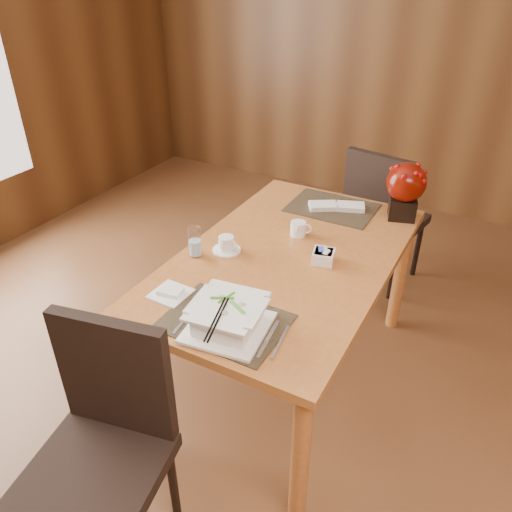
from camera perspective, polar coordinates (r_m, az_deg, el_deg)
The scene contains 15 objects.
ground at distance 2.40m, azimuth -3.61°, elevation -22.25°, with size 6.00×6.00×0.00m, color brown.
back_wall at distance 4.28m, azimuth 19.16°, elevation 22.86°, with size 5.00×0.02×2.80m, color brown.
dining_table at distance 2.33m, azimuth 3.62°, elevation -1.90°, with size 0.90×1.50×0.75m.
placemat_near at distance 1.88m, azimuth -3.57°, elevation -7.50°, with size 0.45×0.33×0.01m, color black.
placemat_far at distance 2.73m, azimuth 8.69°, elevation 5.49°, with size 0.45×0.33×0.01m, color black.
soup_setting at distance 1.81m, azimuth -3.26°, elevation -7.05°, with size 0.32×0.32×0.12m.
coffee_cup at distance 2.29m, azimuth -3.41°, elevation 1.27°, with size 0.13×0.13×0.07m.
water_glass at distance 2.25m, azimuth -7.02°, elevation 1.65°, with size 0.06×0.06×0.14m, color silver.
creamer_jug at distance 2.43m, azimuth 4.83°, elevation 3.13°, with size 0.10×0.10×0.07m, color white, non-canonical shape.
sugar_caddy at distance 2.23m, azimuth 7.71°, elevation -0.05°, with size 0.09×0.09×0.06m, color white.
berry_decor at distance 2.64m, azimuth 16.72°, elevation 7.50°, with size 0.20×0.20×0.29m.
napkins_far at distance 2.71m, azimuth 9.43°, elevation 5.62°, with size 0.29×0.10×0.03m, color white, non-canonical shape.
bread_plate at distance 2.04m, azimuth -9.72°, elevation -4.29°, with size 0.14×0.14×0.01m, color white.
near_chair at distance 1.87m, azimuth -16.98°, elevation -19.05°, with size 0.51×0.52×0.94m.
far_chair at distance 3.24m, azimuth 14.11°, elevation 4.87°, with size 0.51×0.51×0.94m.
Camera 1 is at (0.80, -1.17, 1.94)m, focal length 35.00 mm.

